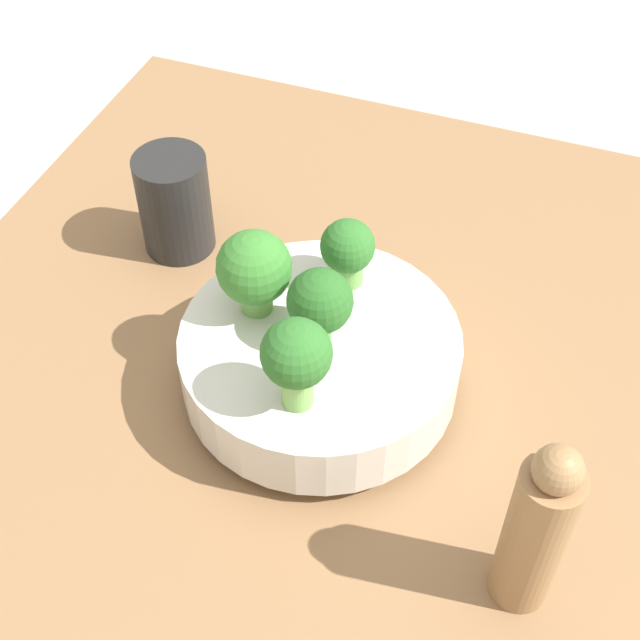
# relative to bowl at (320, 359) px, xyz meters

# --- Properties ---
(ground_plane) EXTENTS (6.00, 6.00, 0.00)m
(ground_plane) POSITION_rel_bowl_xyz_m (-0.02, -0.01, -0.07)
(ground_plane) COLOR beige
(table) EXTENTS (0.81, 0.83, 0.03)m
(table) POSITION_rel_bowl_xyz_m (-0.02, -0.01, -0.05)
(table) COLOR olive
(table) RESTS_ON ground_plane
(bowl) EXTENTS (0.23, 0.23, 0.07)m
(bowl) POSITION_rel_bowl_xyz_m (0.00, 0.00, 0.00)
(bowl) COLOR silver
(bowl) RESTS_ON table
(broccoli_floret_right) EXTENTS (0.06, 0.06, 0.08)m
(broccoli_floret_right) POSITION_rel_bowl_xyz_m (0.06, -0.01, 0.07)
(broccoli_floret_right) COLOR #6BA34C
(broccoli_floret_right) RESTS_ON bowl
(broccoli_floret_center) EXTENTS (0.05, 0.05, 0.07)m
(broccoli_floret_center) POSITION_rel_bowl_xyz_m (-0.00, 0.00, 0.07)
(broccoli_floret_center) COLOR #609347
(broccoli_floret_center) RESTS_ON bowl
(broccoli_floret_front) EXTENTS (0.05, 0.05, 0.06)m
(broccoli_floret_front) POSITION_rel_bowl_xyz_m (0.00, -0.07, 0.06)
(broccoli_floret_front) COLOR #6BA34C
(broccoli_floret_front) RESTS_ON bowl
(broccoli_floret_back) EXTENTS (0.05, 0.05, 0.08)m
(broccoli_floret_back) POSITION_rel_bowl_xyz_m (-0.01, 0.07, 0.08)
(broccoli_floret_back) COLOR #7AB256
(broccoli_floret_back) RESTS_ON bowl
(cup) EXTENTS (0.07, 0.07, 0.10)m
(cup) POSITION_rel_bowl_xyz_m (0.19, -0.12, 0.01)
(cup) COLOR black
(cup) RESTS_ON table
(pepper_mill) EXTENTS (0.04, 0.04, 0.17)m
(pepper_mill) POSITION_rel_bowl_xyz_m (-0.19, 0.12, 0.04)
(pepper_mill) COLOR #997047
(pepper_mill) RESTS_ON table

